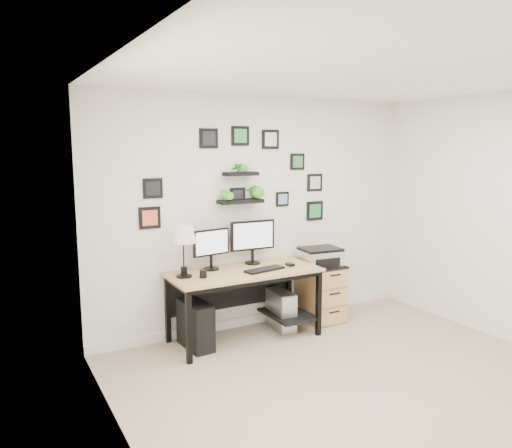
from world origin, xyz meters
TOP-DOWN VIEW (x-y plane):
  - room at (0.00, 1.98)m, footprint 4.00×4.00m
  - desk at (-0.37, 1.67)m, footprint 1.60×0.70m
  - monitor_left at (-0.69, 1.83)m, footprint 0.43×0.19m
  - monitor_right at (-0.18, 1.86)m, footprint 0.53×0.18m
  - keyboard at (-0.22, 1.53)m, footprint 0.47×0.22m
  - mouse at (0.13, 1.57)m, footprint 0.07×0.10m
  - table_lamp at (-1.05, 1.69)m, footprint 0.26×0.26m
  - mug at (-0.90, 1.57)m, footprint 0.07×0.07m
  - pen_cup at (-1.02, 1.77)m, footprint 0.07×0.07m
  - pc_tower_black at (-0.95, 1.66)m, footprint 0.25×0.49m
  - pc_tower_grey at (0.10, 1.70)m, footprint 0.24×0.46m
  - file_cabinet at (0.67, 1.72)m, footprint 0.43×0.53m
  - printer at (0.64, 1.71)m, footprint 0.47×0.40m
  - wall_decor at (-0.25, 1.93)m, footprint 2.27×0.18m

SIDE VIEW (x-z plane):
  - room at x=0.00m, z-range -1.95..2.05m
  - pc_tower_grey at x=0.10m, z-range 0.00..0.43m
  - pc_tower_black at x=-0.95m, z-range 0.00..0.48m
  - file_cabinet at x=0.67m, z-range 0.00..0.67m
  - desk at x=-0.37m, z-range 0.25..1.00m
  - keyboard at x=-0.22m, z-range 0.75..0.77m
  - mouse at x=0.13m, z-range 0.75..0.78m
  - printer at x=0.64m, z-range 0.67..0.87m
  - mug at x=-0.90m, z-range 0.75..0.83m
  - pen_cup at x=-1.02m, z-range 0.75..0.83m
  - monitor_left at x=-0.69m, z-range 0.79..1.22m
  - monitor_right at x=-0.18m, z-range 0.80..1.28m
  - table_lamp at x=-1.05m, z-range 0.91..1.44m
  - wall_decor at x=-0.25m, z-range 1.11..2.21m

